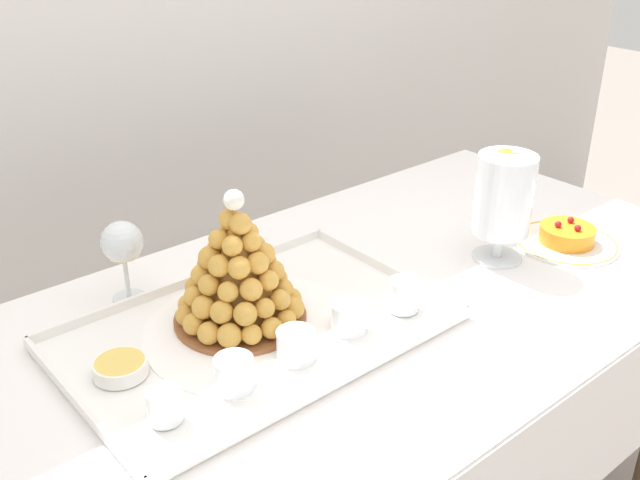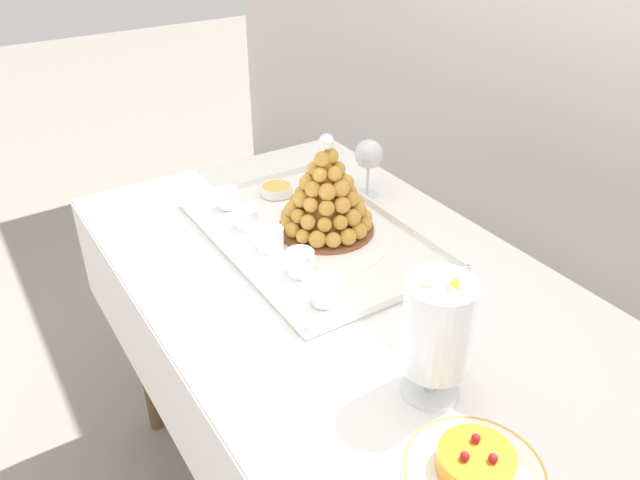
# 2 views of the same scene
# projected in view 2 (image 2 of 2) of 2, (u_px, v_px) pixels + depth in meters

# --- Properties ---
(buffet_table) EXTENTS (1.49, 0.81, 0.80)m
(buffet_table) POSITION_uv_depth(u_px,v_px,m) (361.00, 333.00, 1.35)
(buffet_table) COLOR brown
(buffet_table) RESTS_ON ground_plane
(serving_tray) EXTENTS (0.63, 0.41, 0.02)m
(serving_tray) POSITION_uv_depth(u_px,v_px,m) (312.00, 236.00, 1.48)
(serving_tray) COLOR white
(serving_tray) RESTS_ON buffet_table
(croquembouche) EXTENTS (0.23, 0.23, 0.24)m
(croquembouche) POSITION_uv_depth(u_px,v_px,m) (326.00, 196.00, 1.46)
(croquembouche) COLOR brown
(croquembouche) RESTS_ON serving_tray
(dessert_cup_left) EXTENTS (0.05, 0.05, 0.05)m
(dessert_cup_left) POSITION_uv_depth(u_px,v_px,m) (228.00, 199.00, 1.59)
(dessert_cup_left) COLOR silver
(dessert_cup_left) RESTS_ON serving_tray
(dessert_cup_mid_left) EXTENTS (0.06, 0.06, 0.05)m
(dessert_cup_mid_left) POSITION_uv_depth(u_px,v_px,m) (248.00, 218.00, 1.50)
(dessert_cup_mid_left) COLOR silver
(dessert_cup_mid_left) RESTS_ON serving_tray
(dessert_cup_centre) EXTENTS (0.06, 0.06, 0.05)m
(dessert_cup_centre) POSITION_uv_depth(u_px,v_px,m) (270.00, 239.00, 1.42)
(dessert_cup_centre) COLOR silver
(dessert_cup_centre) RESTS_ON serving_tray
(dessert_cup_mid_right) EXTENTS (0.06, 0.06, 0.05)m
(dessert_cup_mid_right) POSITION_uv_depth(u_px,v_px,m) (300.00, 263.00, 1.34)
(dessert_cup_mid_right) COLOR silver
(dessert_cup_mid_right) RESTS_ON serving_tray
(dessert_cup_right) EXTENTS (0.05, 0.05, 0.06)m
(dessert_cup_right) POSITION_uv_depth(u_px,v_px,m) (324.00, 291.00, 1.25)
(dessert_cup_right) COLOR silver
(dessert_cup_right) RESTS_ON serving_tray
(creme_brulee_ramekin) EXTENTS (0.08, 0.08, 0.02)m
(creme_brulee_ramekin) POSITION_uv_depth(u_px,v_px,m) (276.00, 189.00, 1.66)
(creme_brulee_ramekin) COLOR white
(creme_brulee_ramekin) RESTS_ON serving_tray
(macaron_goblet) EXTENTS (0.11, 0.11, 0.23)m
(macaron_goblet) POSITION_uv_depth(u_px,v_px,m) (438.00, 327.00, 0.99)
(macaron_goblet) COLOR white
(macaron_goblet) RESTS_ON buffet_table
(fruit_tart_plate) EXTENTS (0.21, 0.21, 0.05)m
(fruit_tart_plate) POSITION_uv_depth(u_px,v_px,m) (475.00, 466.00, 0.91)
(fruit_tart_plate) COLOR white
(fruit_tart_plate) RESTS_ON buffet_table
(wine_glass) EXTENTS (0.07, 0.07, 0.15)m
(wine_glass) POSITION_uv_depth(u_px,v_px,m) (369.00, 156.00, 1.62)
(wine_glass) COLOR silver
(wine_glass) RESTS_ON buffet_table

